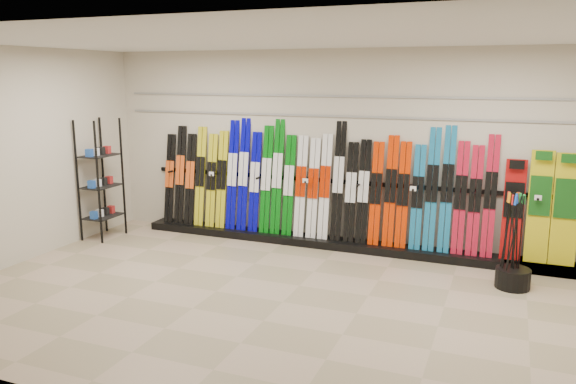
% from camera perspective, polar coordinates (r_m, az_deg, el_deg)
% --- Properties ---
extents(floor, '(8.00, 8.00, 0.00)m').
position_cam_1_polar(floor, '(6.71, -0.53, -11.10)').
color(floor, gray).
rests_on(floor, ground).
extents(back_wall, '(8.00, 0.00, 8.00)m').
position_cam_1_polar(back_wall, '(8.62, 5.77, 4.34)').
color(back_wall, beige).
rests_on(back_wall, floor).
extents(left_wall, '(0.00, 5.00, 5.00)m').
position_cam_1_polar(left_wall, '(8.61, -26.06, 3.19)').
color(left_wall, beige).
rests_on(left_wall, floor).
extents(ceiling, '(8.00, 8.00, 0.00)m').
position_cam_1_polar(ceiling, '(6.19, -0.58, 15.40)').
color(ceiling, silver).
rests_on(ceiling, back_wall).
extents(ski_rack_base, '(8.00, 0.40, 0.12)m').
position_cam_1_polar(ski_rack_base, '(8.66, 6.60, -5.41)').
color(ski_rack_base, black).
rests_on(ski_rack_base, floor).
extents(skis, '(5.37, 0.30, 1.83)m').
position_cam_1_polar(skis, '(8.71, 2.60, 0.70)').
color(skis, black).
rests_on(skis, ski_rack_base).
extents(snowboards, '(0.94, 0.23, 1.51)m').
position_cam_1_polar(snowboards, '(8.27, 24.33, -1.55)').
color(snowboards, '#990C0C').
rests_on(snowboards, ski_rack_base).
extents(accessory_rack, '(0.40, 0.60, 1.93)m').
position_cam_1_polar(accessory_rack, '(9.53, -18.49, 1.25)').
color(accessory_rack, black).
rests_on(accessory_rack, floor).
extents(pole_bin, '(0.42, 0.42, 0.25)m').
position_cam_1_polar(pole_bin, '(7.62, 21.86, -8.13)').
color(pole_bin, black).
rests_on(pole_bin, floor).
extents(ski_poles, '(0.25, 0.26, 1.18)m').
position_cam_1_polar(ski_poles, '(7.49, 21.77, -4.56)').
color(ski_poles, black).
rests_on(ski_poles, pole_bin).
extents(slatwall_rail_0, '(7.60, 0.02, 0.03)m').
position_cam_1_polar(slatwall_rail_0, '(8.55, 5.80, 7.65)').
color(slatwall_rail_0, gray).
rests_on(slatwall_rail_0, back_wall).
extents(slatwall_rail_1, '(7.60, 0.02, 0.03)m').
position_cam_1_polar(slatwall_rail_1, '(8.53, 5.84, 9.66)').
color(slatwall_rail_1, gray).
rests_on(slatwall_rail_1, back_wall).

